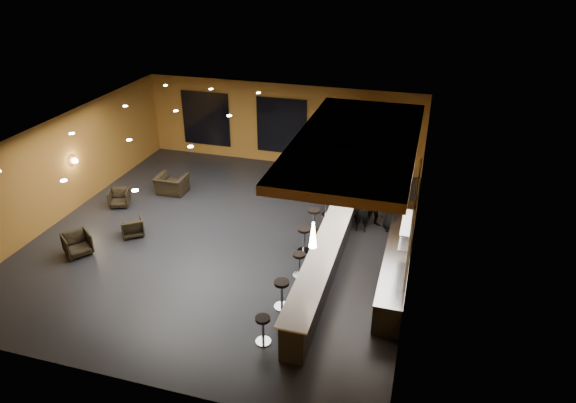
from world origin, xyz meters
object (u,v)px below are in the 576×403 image
(armchair_a, at_px, (77,244))
(staff_c, at_px, (393,209))
(armchair_d, at_px, (172,185))
(bar_stool_1, at_px, (282,291))
(bar_stool_5, at_px, (326,203))
(bar_counter, at_px, (328,255))
(pendant_0, at_px, (313,235))
(armchair_c, at_px, (119,198))
(bar_stool_0, at_px, (263,326))
(pendant_1, at_px, (334,192))
(column, at_px, (356,158))
(armchair_b, at_px, (132,226))
(bar_stool_4, at_px, (314,218))
(staff_a, at_px, (362,211))
(staff_b, at_px, (376,206))
(prep_counter, at_px, (398,258))
(bar_stool_2, at_px, (299,262))
(bar_stool_3, at_px, (304,237))
(pendant_2, at_px, (349,159))

(armchair_a, bearing_deg, staff_c, -28.20)
(armchair_d, distance_m, bar_stool_1, 8.16)
(staff_c, relative_size, bar_stool_5, 2.12)
(bar_counter, relative_size, pendant_0, 11.43)
(bar_stool_1, bearing_deg, armchair_c, 152.03)
(staff_c, bearing_deg, pendant_0, -117.03)
(pendant_0, xyz_separation_m, bar_stool_0, (-0.84, -1.48, -1.86))
(bar_counter, height_order, armchair_a, bar_counter)
(pendant_0, relative_size, bar_stool_5, 0.94)
(armchair_c, bearing_deg, pendant_1, -31.13)
(armchair_d, bearing_deg, column, -170.92)
(armchair_b, relative_size, bar_stool_4, 0.85)
(column, height_order, staff_a, column)
(staff_b, relative_size, bar_stool_0, 2.01)
(bar_counter, relative_size, bar_stool_0, 10.51)
(armchair_a, relative_size, bar_stool_0, 1.03)
(armchair_c, distance_m, bar_stool_1, 8.41)
(bar_stool_0, bearing_deg, staff_a, 76.36)
(column, relative_size, staff_c, 2.23)
(prep_counter, xyz_separation_m, bar_stool_2, (-2.73, -1.04, 0.05))
(armchair_a, relative_size, armchair_b, 1.09)
(bar_counter, height_order, armchair_c, bar_counter)
(armchair_b, xyz_separation_m, bar_stool_3, (5.73, 0.60, 0.21))
(pendant_1, relative_size, staff_a, 0.47)
(pendant_2, xyz_separation_m, bar_stool_3, (-0.91, -2.24, -1.82))
(staff_b, xyz_separation_m, bar_stool_0, (-1.86, -6.46, -0.28))
(staff_c, distance_m, bar_stool_0, 6.84)
(column, xyz_separation_m, bar_stool_5, (-0.76, -1.31, -1.28))
(prep_counter, bearing_deg, armchair_a, -169.28)
(staff_b, bearing_deg, armchair_c, 166.06)
(pendant_1, bearing_deg, staff_c, 56.38)
(pendant_0, bearing_deg, staff_c, 71.94)
(staff_c, bearing_deg, bar_stool_5, 161.80)
(armchair_c, xyz_separation_m, bar_stool_0, (7.37, -5.35, 0.17))
(pendant_0, height_order, bar_stool_3, pendant_0)
(pendant_2, distance_m, bar_stool_3, 3.02)
(pendant_0, relative_size, armchair_c, 0.99)
(prep_counter, xyz_separation_m, bar_stool_5, (-2.76, 2.79, 0.04))
(staff_a, height_order, bar_stool_0, staff_a)
(armchair_c, bearing_deg, bar_counter, -34.49)
(armchair_b, height_order, bar_stool_5, bar_stool_5)
(pendant_1, height_order, armchair_c, pendant_1)
(pendant_2, relative_size, bar_stool_3, 0.84)
(bar_stool_0, distance_m, bar_stool_2, 2.94)
(bar_stool_4, bearing_deg, armchair_b, -161.89)
(staff_b, xyz_separation_m, armchair_c, (-9.24, -1.11, -0.44))
(bar_stool_1, relative_size, bar_stool_5, 1.13)
(pendant_1, relative_size, armchair_b, 0.98)
(staff_c, bearing_deg, column, 124.41)
(staff_c, xyz_separation_m, bar_stool_1, (-2.39, -4.98, -0.25))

